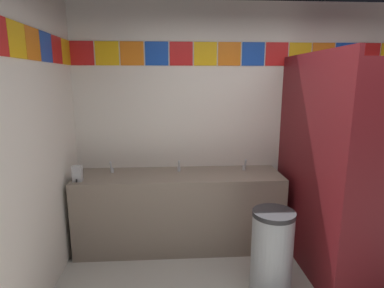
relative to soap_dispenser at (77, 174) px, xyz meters
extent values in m
cube|color=silver|center=(1.85, 0.50, 0.42)|extent=(3.95, 0.08, 2.65)
cube|color=red|center=(0.00, 0.45, 1.19)|extent=(0.25, 0.01, 0.25)
cube|color=yellow|center=(0.27, 0.45, 1.19)|extent=(0.25, 0.01, 0.25)
cube|color=orange|center=(0.53, 0.45, 1.19)|extent=(0.25, 0.01, 0.25)
cube|color=#1947B7|center=(0.79, 0.45, 1.19)|extent=(0.25, 0.01, 0.25)
cube|color=red|center=(1.06, 0.45, 1.19)|extent=(0.25, 0.01, 0.25)
cube|color=yellow|center=(1.32, 0.45, 1.19)|extent=(0.25, 0.01, 0.25)
cube|color=orange|center=(1.58, 0.45, 1.19)|extent=(0.25, 0.01, 0.25)
cube|color=#1947B7|center=(1.85, 0.45, 1.19)|extent=(0.25, 0.01, 0.25)
cube|color=red|center=(2.11, 0.45, 1.19)|extent=(0.25, 0.01, 0.25)
cube|color=yellow|center=(2.37, 0.45, 1.19)|extent=(0.25, 0.01, 0.25)
cube|color=orange|center=(2.64, 0.45, 1.19)|extent=(0.25, 0.01, 0.25)
cube|color=#1947B7|center=(2.90, 0.45, 1.19)|extent=(0.25, 0.01, 0.25)
cube|color=red|center=(3.16, 0.45, 1.19)|extent=(0.25, 0.01, 0.25)
cube|color=yellow|center=(-0.12, -0.68, 1.19)|extent=(0.01, 0.25, 0.25)
cube|color=orange|center=(-0.12, -0.43, 1.19)|extent=(0.01, 0.25, 0.25)
cube|color=#1947B7|center=(-0.12, -0.17, 1.19)|extent=(0.01, 0.25, 0.25)
cube|color=red|center=(-0.12, 0.08, 1.19)|extent=(0.01, 0.25, 0.25)
cube|color=yellow|center=(-0.12, 0.33, 1.19)|extent=(0.01, 0.25, 0.25)
cube|color=gray|center=(1.02, 0.17, -0.49)|extent=(2.20, 0.58, 0.83)
cube|color=gray|center=(1.02, 0.45, -0.12)|extent=(2.20, 0.03, 0.08)
cylinder|color=white|center=(0.29, 0.14, -0.13)|extent=(0.34, 0.34, 0.10)
cylinder|color=white|center=(1.02, 0.14, -0.13)|extent=(0.34, 0.34, 0.10)
cylinder|color=white|center=(1.75, 0.14, -0.13)|extent=(0.34, 0.34, 0.10)
cylinder|color=silver|center=(0.29, 0.28, -0.05)|extent=(0.04, 0.04, 0.05)
cylinder|color=silver|center=(0.29, 0.23, 0.02)|extent=(0.02, 0.06, 0.09)
cylinder|color=silver|center=(1.02, 0.28, -0.05)|extent=(0.04, 0.04, 0.05)
cylinder|color=silver|center=(1.02, 0.23, 0.02)|extent=(0.02, 0.06, 0.09)
cylinder|color=silver|center=(1.75, 0.28, -0.05)|extent=(0.04, 0.04, 0.05)
cylinder|color=silver|center=(1.75, 0.23, 0.02)|extent=(0.02, 0.06, 0.09)
cube|color=#B7BABF|center=(0.00, 0.00, 0.00)|extent=(0.09, 0.07, 0.16)
cylinder|color=black|center=(0.00, -0.04, -0.06)|extent=(0.02, 0.02, 0.03)
cube|color=maroon|center=(2.22, -0.25, 0.13)|extent=(0.04, 1.42, 2.07)
cylinder|color=silver|center=(2.24, -0.94, 0.23)|extent=(0.02, 0.02, 0.10)
cylinder|color=white|center=(2.82, 0.03, -0.71)|extent=(0.38, 0.38, 0.40)
torus|color=white|center=(2.82, 0.03, -0.49)|extent=(0.39, 0.39, 0.05)
cube|color=white|center=(2.82, 0.24, -0.34)|extent=(0.34, 0.17, 0.34)
cylinder|color=#999EA3|center=(1.80, -0.64, -0.56)|extent=(0.35, 0.35, 0.70)
cylinder|color=#262628|center=(1.80, -0.64, -0.19)|extent=(0.36, 0.36, 0.04)
camera|label=1|loc=(0.96, -3.01, 0.92)|focal=28.91mm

